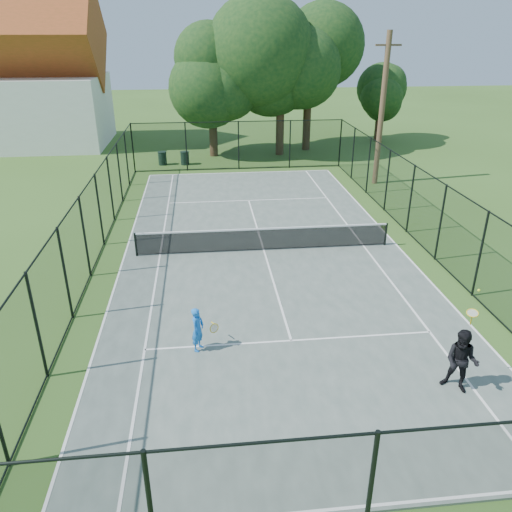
{
  "coord_description": "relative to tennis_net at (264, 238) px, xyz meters",
  "views": [
    {
      "loc": [
        -2.28,
        -18.12,
        8.15
      ],
      "look_at": [
        -0.64,
        -3.0,
        1.2
      ],
      "focal_mm": 35.0,
      "sensor_mm": 36.0,
      "label": 1
    }
  ],
  "objects": [
    {
      "name": "ground",
      "position": [
        0.0,
        0.0,
        -0.58
      ],
      "size": [
        120.0,
        120.0,
        0.0
      ],
      "primitive_type": "plane",
      "color": "#35561D"
    },
    {
      "name": "tennis_court",
      "position": [
        0.0,
        0.0,
        -0.55
      ],
      "size": [
        11.0,
        24.0,
        0.06
      ],
      "primitive_type": "cube",
      "color": "#4D5B52",
      "rests_on": "ground"
    },
    {
      "name": "tennis_net",
      "position": [
        0.0,
        0.0,
        0.0
      ],
      "size": [
        10.08,
        0.08,
        0.95
      ],
      "color": "black",
      "rests_on": "tennis_court"
    },
    {
      "name": "fence",
      "position": [
        0.0,
        0.0,
        0.92
      ],
      "size": [
        13.1,
        26.1,
        3.0
      ],
      "color": "black",
      "rests_on": "ground"
    },
    {
      "name": "tree_near_left",
      "position": [
        -1.46,
        16.87,
        4.56
      ],
      "size": [
        6.41,
        6.41,
        8.36
      ],
      "color": "#332114",
      "rests_on": "ground"
    },
    {
      "name": "tree_near_mid",
      "position": [
        3.19,
        16.79,
        5.17
      ],
      "size": [
        7.14,
        7.14,
        9.33
      ],
      "color": "#332114",
      "rests_on": "ground"
    },
    {
      "name": "tree_near_right",
      "position": [
        5.35,
        18.1,
        5.03
      ],
      "size": [
        6.39,
        6.39,
        8.82
      ],
      "color": "#332114",
      "rests_on": "ground"
    },
    {
      "name": "tree_far_right",
      "position": [
        11.64,
        20.6,
        2.82
      ],
      "size": [
        4.16,
        4.16,
        5.51
      ],
      "color": "#332114",
      "rests_on": "ground"
    },
    {
      "name": "trash_bin_left",
      "position": [
        -4.89,
        14.65,
        -0.14
      ],
      "size": [
        0.58,
        0.58,
        0.86
      ],
      "color": "black",
      "rests_on": "ground"
    },
    {
      "name": "trash_bin_right",
      "position": [
        -3.43,
        14.56,
        -0.14
      ],
      "size": [
        0.58,
        0.58,
        0.86
      ],
      "color": "black",
      "rests_on": "ground"
    },
    {
      "name": "utility_pole",
      "position": [
        7.57,
        9.0,
        3.54
      ],
      "size": [
        1.4,
        0.3,
        8.11
      ],
      "color": "#4C3823",
      "rests_on": "ground"
    },
    {
      "name": "player_blue",
      "position": [
        -2.62,
        -6.52,
        0.12
      ],
      "size": [
        0.83,
        0.56,
        1.28
      ],
      "color": "blue",
      "rests_on": "tennis_court"
    },
    {
      "name": "player_black",
      "position": [
        3.67,
        -8.9,
        0.31
      ],
      "size": [
        1.02,
        1.14,
        2.45
      ],
      "color": "black",
      "rests_on": "tennis_court"
    }
  ]
}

